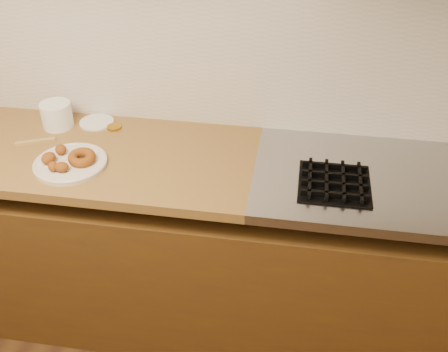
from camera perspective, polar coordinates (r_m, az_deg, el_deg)
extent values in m
cube|color=tan|center=(2.19, -8.95, 16.84)|extent=(4.00, 0.02, 2.70)
cube|color=#563611|center=(2.43, -8.97, -7.80)|extent=(3.60, 0.60, 0.77)
cube|color=#9EA0A5|center=(2.08, 21.42, -0.90)|extent=(1.30, 0.62, 0.04)
cube|color=beige|center=(2.23, -8.68, 13.09)|extent=(3.60, 0.02, 0.60)
cube|color=black|center=(1.95, 11.92, -0.80)|extent=(0.26, 0.26, 0.01)
cube|color=black|center=(1.94, 9.32, -0.20)|extent=(0.01, 0.24, 0.02)
cube|color=black|center=(1.87, 12.00, -2.04)|extent=(0.24, 0.01, 0.02)
cube|color=black|center=(1.94, 11.09, -0.37)|extent=(0.01, 0.24, 0.02)
cube|color=black|center=(1.92, 11.98, -0.96)|extent=(0.24, 0.01, 0.02)
cube|color=black|center=(1.94, 12.85, -0.53)|extent=(0.01, 0.24, 0.02)
cube|color=black|center=(1.97, 11.96, 0.06)|extent=(0.24, 0.01, 0.02)
cube|color=black|center=(1.95, 14.59, -0.69)|extent=(0.01, 0.24, 0.02)
cube|color=black|center=(2.02, 11.94, 1.03)|extent=(0.24, 0.01, 0.02)
cylinder|color=beige|center=(2.09, -16.37, 1.33)|extent=(0.28, 0.28, 0.02)
torus|color=brown|center=(2.07, -15.23, 1.96)|extent=(0.15, 0.15, 0.05)
ellipsoid|color=brown|center=(2.14, -17.34, 2.78)|extent=(0.06, 0.07, 0.04)
ellipsoid|color=brown|center=(2.09, -18.55, 1.87)|extent=(0.06, 0.07, 0.04)
ellipsoid|color=brown|center=(2.04, -18.12, 1.00)|extent=(0.06, 0.06, 0.04)
ellipsoid|color=brown|center=(2.03, -17.26, 0.94)|extent=(0.05, 0.05, 0.04)
cylinder|color=white|center=(2.35, -17.75, 6.34)|extent=(0.14, 0.14, 0.11)
cylinder|color=white|center=(2.35, -13.69, 5.71)|extent=(0.15, 0.15, 0.01)
cylinder|color=#AB7C18|center=(2.30, -11.86, 5.23)|extent=(0.08, 0.08, 0.01)
cube|color=#A38648|center=(2.28, -19.85, 3.54)|extent=(0.15, 0.08, 0.01)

